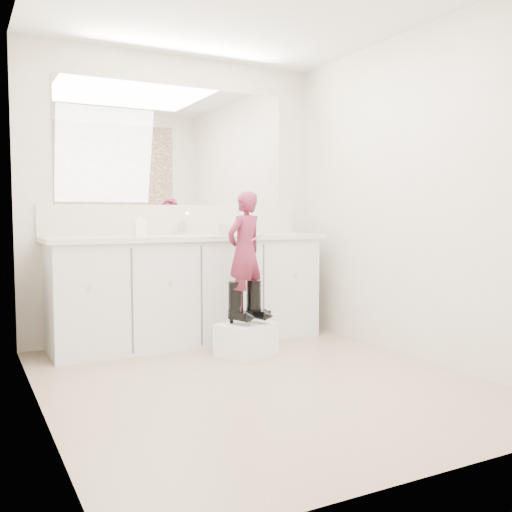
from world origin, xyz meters
TOP-DOWN VIEW (x-y plane):
  - floor at (0.00, 0.00)m, footprint 3.00×3.00m
  - wall_back at (0.00, 1.50)m, footprint 2.60×0.00m
  - wall_front at (0.00, -1.50)m, footprint 2.60×0.00m
  - wall_left at (-1.30, 0.00)m, footprint 0.00×3.00m
  - wall_right at (1.30, 0.00)m, footprint 0.00×3.00m
  - vanity_cabinet at (0.00, 1.23)m, footprint 2.20×0.55m
  - countertop at (0.00, 1.21)m, footprint 2.28×0.58m
  - backsplash at (0.00, 1.49)m, footprint 2.28×0.03m
  - mirror at (0.00, 1.49)m, footprint 2.00×0.02m
  - dot_panel at (0.00, -1.49)m, footprint 2.00×0.01m
  - faucet at (0.00, 1.38)m, footprint 0.08×0.08m
  - cup at (0.34, 1.26)m, footprint 0.14×0.14m
  - soap_bottle at (-0.43, 1.18)m, footprint 0.10×0.10m
  - step_stool at (0.22, 0.61)m, footprint 0.47×0.43m
  - boot_left at (0.14, 0.63)m, footprint 0.18×0.24m
  - boot_right at (0.29, 0.63)m, footprint 0.18×0.24m
  - toddler at (0.22, 0.63)m, footprint 0.37×0.31m
  - toothbrush at (0.29, 0.55)m, footprint 0.13×0.06m

SIDE VIEW (x-z plane):
  - floor at x=0.00m, z-range 0.00..0.00m
  - step_stool at x=0.22m, z-range 0.00..0.25m
  - boot_left at x=0.14m, z-range 0.25..0.56m
  - boot_right at x=0.29m, z-range 0.25..0.56m
  - vanity_cabinet at x=0.00m, z-range 0.00..0.85m
  - toddler at x=0.22m, z-range 0.35..1.23m
  - countertop at x=0.00m, z-range 0.85..0.89m
  - toothbrush at x=0.29m, z-range 0.87..0.92m
  - faucet at x=0.00m, z-range 0.89..0.99m
  - cup at x=0.34m, z-range 0.89..0.99m
  - soap_bottle at x=-0.43m, z-range 0.89..1.08m
  - backsplash at x=0.00m, z-range 0.89..1.14m
  - wall_back at x=0.00m, z-range -0.10..2.50m
  - wall_front at x=0.00m, z-range -0.10..2.50m
  - wall_left at x=-1.30m, z-range -0.30..2.70m
  - wall_right at x=1.30m, z-range -0.30..2.70m
  - mirror at x=0.00m, z-range 1.14..2.14m
  - dot_panel at x=0.00m, z-range 1.05..2.25m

